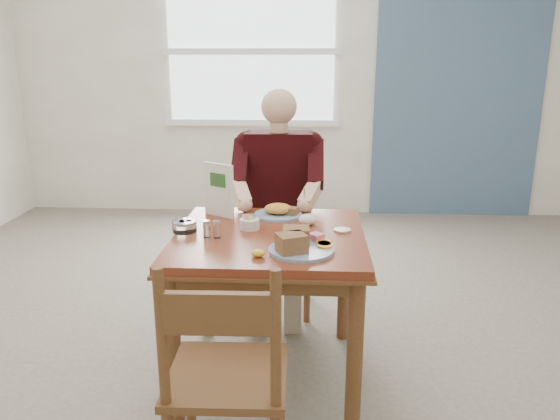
# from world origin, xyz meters

# --- Properties ---
(floor) EXTENTS (6.00, 6.00, 0.00)m
(floor) POSITION_xyz_m (0.00, 0.00, 0.00)
(floor) COLOR #605A4E
(floor) RESTS_ON ground
(wall_back) EXTENTS (5.50, 0.00, 5.50)m
(wall_back) POSITION_xyz_m (0.00, 3.00, 1.40)
(wall_back) COLOR white
(wall_back) RESTS_ON ground
(accent_panel) EXTENTS (1.60, 0.02, 2.80)m
(accent_panel) POSITION_xyz_m (1.60, 2.98, 1.40)
(accent_panel) COLOR #44607E
(accent_panel) RESTS_ON ground
(lemon_wedge) EXTENTS (0.07, 0.06, 0.03)m
(lemon_wedge) POSITION_xyz_m (-0.02, -0.31, 0.77)
(lemon_wedge) COLOR yellow
(lemon_wedge) RESTS_ON table
(napkin) EXTENTS (0.09, 0.08, 0.06)m
(napkin) POSITION_xyz_m (0.18, 0.15, 0.78)
(napkin) COLOR white
(napkin) RESTS_ON table
(metal_dish) EXTENTS (0.10, 0.10, 0.01)m
(metal_dish) POSITION_xyz_m (0.35, 0.06, 0.76)
(metal_dish) COLOR silver
(metal_dish) RESTS_ON table
(window) EXTENTS (1.72, 0.04, 1.42)m
(window) POSITION_xyz_m (-0.40, 2.97, 1.60)
(window) COLOR white
(window) RESTS_ON wall_back
(table) EXTENTS (0.92, 0.92, 0.75)m
(table) POSITION_xyz_m (0.00, 0.00, 0.64)
(table) COLOR maroon
(table) RESTS_ON ground
(chair_far) EXTENTS (0.42, 0.42, 0.95)m
(chair_far) POSITION_xyz_m (0.00, 0.80, 0.48)
(chair_far) COLOR brown
(chair_far) RESTS_ON ground
(chair_near) EXTENTS (0.43, 0.43, 0.95)m
(chair_near) POSITION_xyz_m (-0.09, -0.80, 0.48)
(chair_near) COLOR brown
(chair_near) RESTS_ON ground
(diner) EXTENTS (0.53, 0.56, 1.39)m
(diner) POSITION_xyz_m (0.00, 0.71, 0.81)
(diner) COLOR gray
(diner) RESTS_ON chair_far
(near_plate) EXTENTS (0.35, 0.35, 0.09)m
(near_plate) POSITION_xyz_m (0.14, -0.23, 0.79)
(near_plate) COLOR white
(near_plate) RESTS_ON table
(far_plate) EXTENTS (0.33, 0.33, 0.07)m
(far_plate) POSITION_xyz_m (0.03, 0.30, 0.78)
(far_plate) COLOR white
(far_plate) RESTS_ON table
(caddy) EXTENTS (0.13, 0.13, 0.07)m
(caddy) POSITION_xyz_m (-0.10, 0.07, 0.78)
(caddy) COLOR white
(caddy) RESTS_ON table
(shakers) EXTENTS (0.09, 0.04, 0.08)m
(shakers) POSITION_xyz_m (-0.26, -0.07, 0.79)
(shakers) COLOR white
(shakers) RESTS_ON table
(creamer) EXTENTS (0.15, 0.15, 0.05)m
(creamer) POSITION_xyz_m (-0.41, 0.01, 0.78)
(creamer) COLOR white
(creamer) RESTS_ON table
(menu) EXTENTS (0.17, 0.11, 0.28)m
(menu) POSITION_xyz_m (-0.29, 0.28, 0.89)
(menu) COLOR white
(menu) RESTS_ON table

